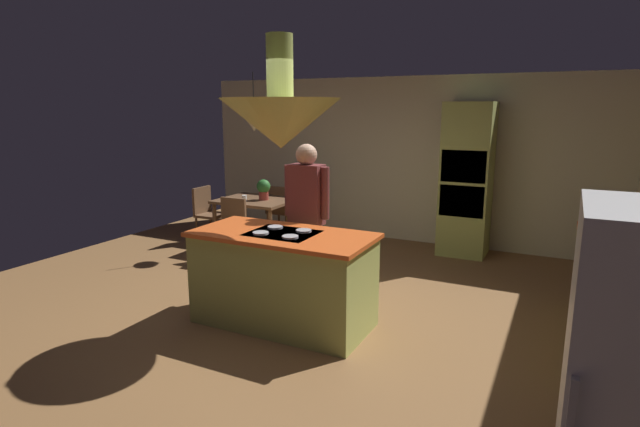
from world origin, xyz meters
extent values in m
plane|color=olive|center=(0.00, 0.00, 0.00)|extent=(8.16, 8.16, 0.00)
cube|color=beige|center=(0.00, 3.45, 1.27)|extent=(6.80, 0.10, 2.55)
cube|color=#A8B259|center=(0.00, -0.20, 0.44)|extent=(1.68, 0.79, 0.88)
cube|color=#E05B23|center=(0.00, -0.20, 0.90)|extent=(1.74, 0.85, 0.04)
cube|color=black|center=(0.00, -0.20, 0.91)|extent=(0.64, 0.52, 0.01)
cylinder|color=#B2B2B7|center=(-0.16, -0.33, 0.93)|extent=(0.15, 0.15, 0.02)
cylinder|color=#B2B2B7|center=(0.16, -0.33, 0.93)|extent=(0.15, 0.15, 0.02)
cylinder|color=#B2B2B7|center=(-0.16, -0.07, 0.93)|extent=(0.15, 0.15, 0.02)
cylinder|color=#B2B2B7|center=(0.16, -0.07, 0.93)|extent=(0.15, 0.15, 0.02)
cube|color=#A8B259|center=(2.84, 0.60, 0.44)|extent=(0.62, 2.01, 0.88)
cube|color=#E05B23|center=(2.84, 0.60, 0.90)|extent=(0.66, 2.05, 0.04)
cube|color=#A8B259|center=(1.10, 3.05, 1.08)|extent=(0.66, 0.62, 2.16)
cube|color=black|center=(1.10, 2.76, 1.30)|extent=(0.60, 0.04, 0.44)
cube|color=black|center=(1.10, 2.76, 0.82)|extent=(0.60, 0.04, 0.44)
cube|color=#B2B2B7|center=(2.47, -2.27, 0.94)|extent=(0.03, 0.04, 0.36)
cube|color=brown|center=(-1.70, 1.90, 0.74)|extent=(1.07, 0.88, 0.04)
cylinder|color=brown|center=(-2.18, 1.52, 0.36)|extent=(0.06, 0.06, 0.72)
cylinder|color=brown|center=(-1.22, 1.52, 0.36)|extent=(0.06, 0.06, 0.72)
cylinder|color=brown|center=(-2.18, 2.28, 0.36)|extent=(0.06, 0.06, 0.72)
cylinder|color=brown|center=(-1.22, 2.28, 0.36)|extent=(0.06, 0.06, 0.72)
cylinder|color=tan|center=(-0.20, 0.50, 0.42)|extent=(0.14, 0.14, 0.84)
cylinder|color=tan|center=(-0.02, 0.50, 0.42)|extent=(0.14, 0.14, 0.84)
cube|color=brown|center=(-0.11, 0.50, 1.17)|extent=(0.36, 0.22, 0.65)
cylinder|color=brown|center=(-0.33, 0.50, 1.20)|extent=(0.09, 0.09, 0.55)
cylinder|color=brown|center=(0.11, 0.50, 1.20)|extent=(0.09, 0.09, 0.55)
sphere|color=tan|center=(-0.11, 0.50, 1.60)|extent=(0.23, 0.23, 0.23)
cone|color=#A8B259|center=(0.00, -0.20, 1.94)|extent=(1.10, 1.10, 0.45)
cylinder|color=#A8B259|center=(0.00, -0.20, 2.44)|extent=(0.24, 0.24, 0.55)
cone|color=beige|center=(-1.70, 1.90, 1.86)|extent=(0.32, 0.32, 0.22)
cylinder|color=black|center=(-1.70, 1.90, 2.27)|extent=(0.01, 0.01, 0.60)
cube|color=brown|center=(-1.70, 1.16, 0.44)|extent=(0.40, 0.40, 0.04)
cube|color=brown|center=(-1.70, 1.34, 0.66)|extent=(0.40, 0.04, 0.42)
cylinder|color=brown|center=(-1.87, 0.99, 0.21)|extent=(0.04, 0.04, 0.43)
cylinder|color=brown|center=(-1.53, 0.99, 0.21)|extent=(0.04, 0.04, 0.43)
cylinder|color=brown|center=(-1.87, 1.33, 0.21)|extent=(0.04, 0.04, 0.43)
cylinder|color=brown|center=(-1.53, 1.33, 0.21)|extent=(0.04, 0.04, 0.43)
cube|color=brown|center=(-1.70, 2.64, 0.44)|extent=(0.40, 0.40, 0.04)
cube|color=brown|center=(-1.70, 2.46, 0.66)|extent=(0.40, 0.04, 0.42)
cylinder|color=brown|center=(-1.53, 2.81, 0.21)|extent=(0.04, 0.04, 0.43)
cylinder|color=brown|center=(-1.87, 2.81, 0.21)|extent=(0.04, 0.04, 0.43)
cylinder|color=brown|center=(-1.53, 2.47, 0.21)|extent=(0.04, 0.04, 0.43)
cylinder|color=brown|center=(-1.87, 2.47, 0.21)|extent=(0.04, 0.04, 0.43)
cube|color=brown|center=(-2.54, 1.90, 0.44)|extent=(0.40, 0.40, 0.04)
cube|color=brown|center=(-2.72, 1.90, 0.66)|extent=(0.04, 0.40, 0.42)
cylinder|color=brown|center=(-2.37, 1.73, 0.21)|extent=(0.04, 0.04, 0.43)
cylinder|color=brown|center=(-2.37, 2.07, 0.21)|extent=(0.04, 0.04, 0.43)
cylinder|color=brown|center=(-2.71, 1.73, 0.21)|extent=(0.04, 0.04, 0.43)
cylinder|color=brown|center=(-2.71, 2.07, 0.21)|extent=(0.04, 0.04, 0.43)
cylinder|color=#99382D|center=(-1.57, 1.91, 0.82)|extent=(0.14, 0.14, 0.12)
sphere|color=#2D722D|center=(-1.57, 1.91, 0.96)|extent=(0.20, 0.20, 0.20)
cylinder|color=white|center=(-1.76, 1.68, 0.81)|extent=(0.07, 0.07, 0.09)
cylinder|color=#E0B78C|center=(2.84, 0.10, 1.00)|extent=(0.11, 0.11, 0.17)
cylinder|color=silver|center=(2.84, 0.28, 1.02)|extent=(0.12, 0.12, 0.21)
cube|color=#232326|center=(2.84, 1.20, 1.06)|extent=(0.46, 0.36, 0.28)
camera|label=1|loc=(2.38, -4.16, 2.08)|focal=28.09mm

